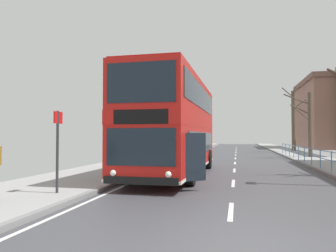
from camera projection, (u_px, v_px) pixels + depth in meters
ground at (185, 241)px, 5.53m from camera, size 15.80×140.00×0.20m
double_decker_bus_main at (175, 126)px, 15.29m from camera, size 3.29×10.83×4.47m
pedestrian_railing_far_kerb at (320, 155)px, 17.01m from camera, size 0.05×28.99×1.01m
bus_stop_sign_near at (58, 142)px, 9.71m from camera, size 0.08×0.44×2.46m
bare_tree_far_01 at (294, 120)px, 36.24m from camera, size 2.84×3.04×7.18m
bare_tree_far_02 at (309, 122)px, 26.65m from camera, size 2.10×2.54×5.40m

